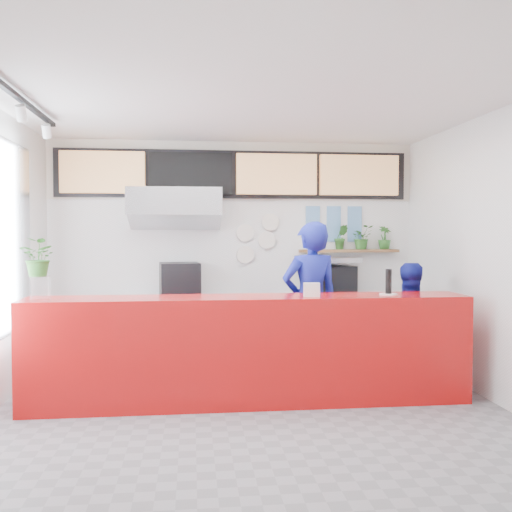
% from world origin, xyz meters
% --- Properties ---
extents(floor, '(5.00, 5.00, 0.00)m').
position_xyz_m(floor, '(0.00, 0.00, 0.00)').
color(floor, slate).
rests_on(floor, ground).
extents(ceiling, '(5.00, 5.00, 0.00)m').
position_xyz_m(ceiling, '(0.00, 0.00, 3.00)').
color(ceiling, silver).
extents(wall_back, '(5.00, 0.00, 5.00)m').
position_xyz_m(wall_back, '(0.00, 2.50, 1.50)').
color(wall_back, white).
rests_on(wall_back, ground).
extents(wall_right, '(0.00, 5.00, 5.00)m').
position_xyz_m(wall_right, '(2.50, 0.00, 1.50)').
color(wall_right, white).
rests_on(wall_right, ground).
extents(service_counter, '(4.50, 0.60, 1.10)m').
position_xyz_m(service_counter, '(0.00, 0.40, 0.55)').
color(service_counter, '#AE0C0C').
rests_on(service_counter, ground).
extents(cream_band, '(5.00, 0.02, 0.80)m').
position_xyz_m(cream_band, '(0.00, 2.49, 2.60)').
color(cream_band, beige).
rests_on(cream_band, wall_back).
extents(prep_bench, '(1.80, 0.60, 0.90)m').
position_xyz_m(prep_bench, '(-0.80, 2.20, 0.45)').
color(prep_bench, '#B2B5BA').
rests_on(prep_bench, ground).
extents(panini_oven, '(0.56, 0.56, 0.46)m').
position_xyz_m(panini_oven, '(-0.74, 2.20, 1.13)').
color(panini_oven, black).
rests_on(panini_oven, prep_bench).
extents(extraction_hood, '(1.20, 0.70, 0.35)m').
position_xyz_m(extraction_hood, '(-0.80, 2.15, 2.15)').
color(extraction_hood, '#B2B5BA').
rests_on(extraction_hood, ceiling).
extents(hood_lip, '(1.20, 0.69, 0.31)m').
position_xyz_m(hood_lip, '(-0.80, 2.15, 1.95)').
color(hood_lip, '#B2B5BA').
rests_on(hood_lip, ceiling).
extents(right_bench, '(1.80, 0.60, 0.90)m').
position_xyz_m(right_bench, '(1.50, 2.20, 0.45)').
color(right_bench, '#B2B5BA').
rests_on(right_bench, ground).
extents(espresso_machine, '(0.74, 0.64, 0.40)m').
position_xyz_m(espresso_machine, '(1.27, 2.20, 1.10)').
color(espresso_machine, black).
rests_on(espresso_machine, right_bench).
extents(espresso_tray, '(0.81, 0.62, 0.07)m').
position_xyz_m(espresso_tray, '(1.27, 2.20, 1.38)').
color(espresso_tray, '#ADB0B5').
rests_on(espresso_tray, espresso_machine).
extents(herb_shelf, '(1.40, 0.18, 0.04)m').
position_xyz_m(herb_shelf, '(1.60, 2.40, 1.50)').
color(herb_shelf, brown).
rests_on(herb_shelf, wall_back).
extents(menu_board_far_left, '(1.10, 0.10, 0.55)m').
position_xyz_m(menu_board_far_left, '(-1.75, 2.38, 2.55)').
color(menu_board_far_left, tan).
rests_on(menu_board_far_left, wall_back).
extents(menu_board_mid_left, '(1.10, 0.10, 0.55)m').
position_xyz_m(menu_board_mid_left, '(-0.59, 2.38, 2.55)').
color(menu_board_mid_left, black).
rests_on(menu_board_mid_left, wall_back).
extents(menu_board_mid_right, '(1.10, 0.10, 0.55)m').
position_xyz_m(menu_board_mid_right, '(0.57, 2.38, 2.55)').
color(menu_board_mid_right, tan).
rests_on(menu_board_mid_right, wall_back).
extents(menu_board_far_right, '(1.10, 0.10, 0.55)m').
position_xyz_m(menu_board_far_right, '(1.73, 2.38, 2.55)').
color(menu_board_far_right, tan).
rests_on(menu_board_far_right, wall_back).
extents(soffit, '(4.80, 0.04, 0.65)m').
position_xyz_m(soffit, '(0.00, 2.46, 2.55)').
color(soffit, black).
rests_on(soffit, wall_back).
extents(track_rail, '(0.05, 2.40, 0.04)m').
position_xyz_m(track_rail, '(-2.10, 0.00, 2.94)').
color(track_rail, black).
rests_on(track_rail, ceiling).
extents(dec_plate_a, '(0.24, 0.03, 0.24)m').
position_xyz_m(dec_plate_a, '(0.15, 2.47, 1.75)').
color(dec_plate_a, silver).
rests_on(dec_plate_a, wall_back).
extents(dec_plate_b, '(0.24, 0.03, 0.24)m').
position_xyz_m(dec_plate_b, '(0.45, 2.47, 1.65)').
color(dec_plate_b, silver).
rests_on(dec_plate_b, wall_back).
extents(dec_plate_c, '(0.24, 0.03, 0.24)m').
position_xyz_m(dec_plate_c, '(0.15, 2.47, 1.45)').
color(dec_plate_c, silver).
rests_on(dec_plate_c, wall_back).
extents(dec_plate_d, '(0.24, 0.03, 0.24)m').
position_xyz_m(dec_plate_d, '(0.50, 2.47, 1.90)').
color(dec_plate_d, silver).
rests_on(dec_plate_d, wall_back).
extents(photo_frame_a, '(0.20, 0.02, 0.25)m').
position_xyz_m(photo_frame_a, '(1.10, 2.48, 2.00)').
color(photo_frame_a, '#598CBF').
rests_on(photo_frame_a, wall_back).
extents(photo_frame_b, '(0.20, 0.02, 0.25)m').
position_xyz_m(photo_frame_b, '(1.40, 2.48, 2.00)').
color(photo_frame_b, '#598CBF').
rests_on(photo_frame_b, wall_back).
extents(photo_frame_c, '(0.20, 0.02, 0.25)m').
position_xyz_m(photo_frame_c, '(1.70, 2.48, 2.00)').
color(photo_frame_c, '#598CBF').
rests_on(photo_frame_c, wall_back).
extents(photo_frame_d, '(0.20, 0.02, 0.25)m').
position_xyz_m(photo_frame_d, '(1.10, 2.48, 1.75)').
color(photo_frame_d, '#598CBF').
rests_on(photo_frame_d, wall_back).
extents(photo_frame_e, '(0.20, 0.02, 0.25)m').
position_xyz_m(photo_frame_e, '(1.40, 2.48, 1.75)').
color(photo_frame_e, '#598CBF').
rests_on(photo_frame_e, wall_back).
extents(photo_frame_f, '(0.20, 0.02, 0.25)m').
position_xyz_m(photo_frame_f, '(1.70, 2.48, 1.75)').
color(photo_frame_f, '#598CBF').
rests_on(photo_frame_f, wall_back).
extents(staff_center, '(0.77, 0.59, 1.88)m').
position_xyz_m(staff_center, '(0.76, 0.98, 0.94)').
color(staff_center, navy).
rests_on(staff_center, ground).
extents(staff_right, '(0.70, 0.56, 1.41)m').
position_xyz_m(staff_right, '(1.87, 0.89, 0.70)').
color(staff_right, navy).
rests_on(staff_right, ground).
extents(herb_b, '(0.20, 0.17, 0.34)m').
position_xyz_m(herb_b, '(1.49, 2.40, 1.69)').
color(herb_b, '#2B6322').
rests_on(herb_b, herb_shelf).
extents(herb_c, '(0.35, 0.31, 0.34)m').
position_xyz_m(herb_c, '(1.78, 2.40, 1.69)').
color(herb_c, '#2B6322').
rests_on(herb_c, herb_shelf).
extents(herb_d, '(0.22, 0.21, 0.32)m').
position_xyz_m(herb_d, '(2.11, 2.40, 1.68)').
color(herb_d, '#2B6322').
rests_on(herb_d, herb_shelf).
extents(glass_vase, '(0.25, 0.25, 0.23)m').
position_xyz_m(glass_vase, '(-2.05, 0.34, 1.22)').
color(glass_vase, silver).
rests_on(glass_vase, service_counter).
extents(basil_vase, '(0.43, 0.41, 0.38)m').
position_xyz_m(basil_vase, '(-2.05, 0.34, 1.51)').
color(basil_vase, '#2B6322').
rests_on(basil_vase, glass_vase).
extents(napkin_holder, '(0.17, 0.12, 0.14)m').
position_xyz_m(napkin_holder, '(0.62, 0.30, 1.17)').
color(napkin_holder, white).
rests_on(napkin_holder, service_counter).
extents(white_plate, '(0.23, 0.23, 0.01)m').
position_xyz_m(white_plate, '(1.45, 0.36, 1.11)').
color(white_plate, white).
rests_on(white_plate, service_counter).
extents(pepper_mill, '(0.08, 0.08, 0.26)m').
position_xyz_m(pepper_mill, '(1.45, 0.36, 1.24)').
color(pepper_mill, black).
rests_on(pepper_mill, white_plate).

